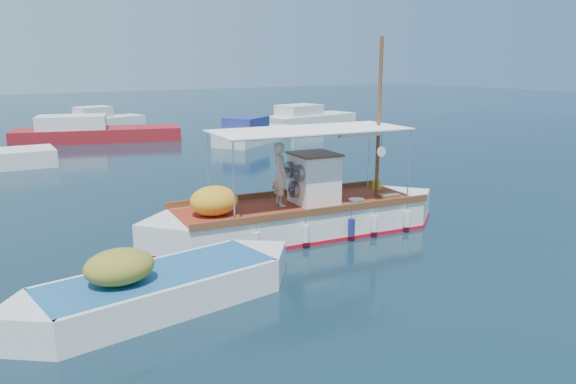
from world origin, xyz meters
TOP-DOWN VIEW (x-y plane):
  - ground at (0.00, 0.00)m, footprint 160.00×160.00m
  - fishing_caique at (-0.53, 0.49)m, footprint 9.21×3.46m
  - dinghy at (-5.65, -2.03)m, footprint 6.38×2.24m
  - bg_boat_n at (-0.29, 23.04)m, footprint 10.19×5.70m
  - bg_boat_ne at (7.54, 17.11)m, footprint 6.32×5.04m
  - bg_boat_e at (15.77, 22.90)m, footprint 8.08×3.82m
  - bg_boat_far_n at (2.14, 29.72)m, footprint 6.01×3.28m

SIDE VIEW (x-z plane):
  - ground at x=0.00m, z-range 0.00..0.00m
  - dinghy at x=-5.65m, z-range -0.45..1.11m
  - bg_boat_n at x=-0.29m, z-range -0.41..1.39m
  - bg_boat_far_n at x=2.14m, z-range -0.41..1.39m
  - bg_boat_e at x=15.77m, z-range -0.41..1.39m
  - bg_boat_ne at x=7.54m, z-range -0.41..1.39m
  - fishing_caique at x=-0.53m, z-range -2.33..3.34m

